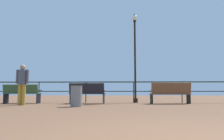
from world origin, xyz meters
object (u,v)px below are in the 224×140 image
object	(u,v)px
bench_near_left	(87,92)
trash_bin	(76,96)
bench_far_left	(22,93)
lamppost_center	(135,52)
person_by_bench	(22,82)
bench_near_right	(171,92)

from	to	relation	value
bench_near_left	trash_bin	size ratio (longest dim) A/B	2.04
trash_bin	bench_far_left	bearing A→B (deg)	145.09
bench_near_left	trash_bin	bearing A→B (deg)	-92.71
trash_bin	lamppost_center	bearing A→B (deg)	52.14
person_by_bench	trash_bin	xyz separation A→B (m)	(2.38, -0.84, -0.54)
bench_near_left	bench_near_right	size ratio (longest dim) A/B	0.89
lamppost_center	bench_far_left	bearing A→B (deg)	-169.19
person_by_bench	bench_near_right	bearing A→B (deg)	10.79
lamppost_center	trash_bin	world-z (taller)	lamppost_center
bench_far_left	trash_bin	distance (m)	3.57
bench_far_left	person_by_bench	size ratio (longest dim) A/B	1.00
bench_far_left	bench_near_right	distance (m)	6.80
bench_near_left	person_by_bench	size ratio (longest dim) A/B	0.99
bench_near_left	bench_near_right	world-z (taller)	bench_near_right
trash_bin	bench_near_right	bearing A→B (deg)	27.67
lamppost_center	person_by_bench	size ratio (longest dim) A/B	2.78
person_by_bench	trash_bin	size ratio (longest dim) A/B	2.07
bench_far_left	lamppost_center	distance (m)	5.77
bench_near_right	trash_bin	distance (m)	4.37
bench_near_right	lamppost_center	distance (m)	2.73
bench_far_left	bench_near_left	size ratio (longest dim) A/B	1.01
bench_near_right	lamppost_center	xyz separation A→B (m)	(-1.50, 1.02, 2.03)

